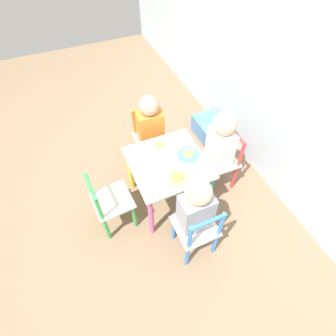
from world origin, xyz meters
The scene contains 14 objects.
ground_plane centered at (0.00, 0.00, 0.00)m, with size 6.00×6.00×0.00m, color #7F664C.
house_wall centered at (0.00, 0.88, 1.30)m, with size 6.00×0.06×2.60m.
kids_table centered at (0.00, 0.00, 0.38)m, with size 0.52×0.52×0.46m.
chair_red centered at (0.01, 0.46, 0.26)m, with size 0.26×0.26×0.53m.
chair_orange centered at (-0.46, 0.03, 0.26)m, with size 0.28×0.28×0.53m.
chair_blue centered at (0.46, 0.00, 0.26)m, with size 0.26×0.26×0.53m.
chair_green centered at (0.03, -0.46, 0.26)m, with size 0.28×0.28×0.53m.
child_back centered at (0.01, 0.40, 0.46)m, with size 0.20×0.22×0.75m.
child_left centered at (-0.40, 0.03, 0.43)m, with size 0.22×0.21×0.72m.
child_right centered at (0.40, 0.00, 0.44)m, with size 0.21×0.20×0.73m.
plate_back centered at (0.00, 0.16, 0.47)m, with size 0.16×0.16×0.03m.
plate_left centered at (-0.16, 0.00, 0.47)m, with size 0.17×0.17×0.03m.
plate_right centered at (0.16, 0.00, 0.47)m, with size 0.17×0.17×0.03m.
storage_bin centered at (-0.55, 0.68, 0.09)m, with size 0.29×0.24×0.18m.
Camera 1 is at (1.10, -0.48, 1.84)m, focal length 28.00 mm.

